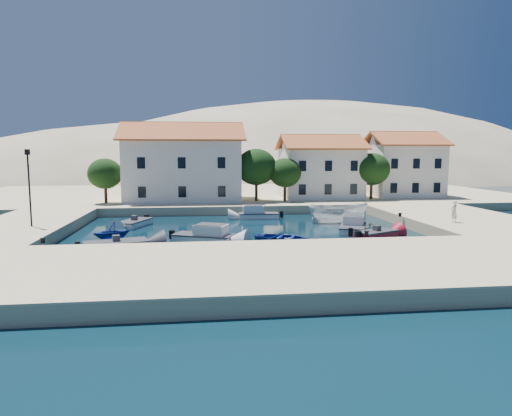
{
  "coord_description": "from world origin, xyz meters",
  "views": [
    {
      "loc": [
        -3.84,
        -30.41,
        6.93
      ],
      "look_at": [
        1.08,
        10.01,
        2.0
      ],
      "focal_mm": 32.0,
      "sensor_mm": 36.0,
      "label": 1
    }
  ],
  "objects_px": {
    "building_left": "(183,161)",
    "building_right": "(403,163)",
    "cabin_cruiser_east": "(353,226)",
    "boat_east": "(338,223)",
    "lamppost": "(29,180)",
    "building_mid": "(320,166)",
    "rowboat_south": "(282,241)",
    "pedestrian": "(454,211)",
    "cabin_cruiser_south": "(203,236)"
  },
  "relations": [
    {
      "from": "cabin_cruiser_south",
      "to": "rowboat_south",
      "type": "distance_m",
      "value": 6.22
    },
    {
      "from": "building_left",
      "to": "cabin_cruiser_east",
      "type": "distance_m",
      "value": 25.77
    },
    {
      "from": "rowboat_south",
      "to": "cabin_cruiser_east",
      "type": "distance_m",
      "value": 8.04
    },
    {
      "from": "rowboat_south",
      "to": "pedestrian",
      "type": "relative_size",
      "value": 2.3
    },
    {
      "from": "building_left",
      "to": "cabin_cruiser_south",
      "type": "distance_m",
      "value": 23.82
    },
    {
      "from": "rowboat_south",
      "to": "building_mid",
      "type": "bearing_deg",
      "value": 5.0
    },
    {
      "from": "cabin_cruiser_east",
      "to": "pedestrian",
      "type": "xyz_separation_m",
      "value": [
        8.17,
        -2.18,
        1.47
      ]
    },
    {
      "from": "cabin_cruiser_south",
      "to": "rowboat_south",
      "type": "bearing_deg",
      "value": 18.58
    },
    {
      "from": "lamppost",
      "to": "cabin_cruiser_east",
      "type": "height_order",
      "value": "lamppost"
    },
    {
      "from": "cabin_cruiser_south",
      "to": "cabin_cruiser_east",
      "type": "relative_size",
      "value": 0.91
    },
    {
      "from": "boat_east",
      "to": "building_mid",
      "type": "bearing_deg",
      "value": 4.83
    },
    {
      "from": "building_right",
      "to": "cabin_cruiser_east",
      "type": "bearing_deg",
      "value": -123.53
    },
    {
      "from": "cabin_cruiser_south",
      "to": "cabin_cruiser_east",
      "type": "distance_m",
      "value": 13.62
    },
    {
      "from": "cabin_cruiser_east",
      "to": "boat_east",
      "type": "relative_size",
      "value": 0.96
    },
    {
      "from": "building_left",
      "to": "pedestrian",
      "type": "relative_size",
      "value": 7.76
    },
    {
      "from": "building_right",
      "to": "lamppost",
      "type": "relative_size",
      "value": 1.52
    },
    {
      "from": "building_mid",
      "to": "boat_east",
      "type": "xyz_separation_m",
      "value": [
        -2.39,
        -16.02,
        -5.22
      ]
    },
    {
      "from": "cabin_cruiser_east",
      "to": "rowboat_south",
      "type": "bearing_deg",
      "value": 141.15
    },
    {
      "from": "building_mid",
      "to": "pedestrian",
      "type": "bearing_deg",
      "value": -76.03
    },
    {
      "from": "building_mid",
      "to": "boat_east",
      "type": "bearing_deg",
      "value": -98.49
    },
    {
      "from": "lamppost",
      "to": "pedestrian",
      "type": "height_order",
      "value": "lamppost"
    },
    {
      "from": "building_left",
      "to": "lamppost",
      "type": "bearing_deg",
      "value": -119.9
    },
    {
      "from": "boat_east",
      "to": "pedestrian",
      "type": "xyz_separation_m",
      "value": [
        8.11,
        -6.97,
        1.95
      ]
    },
    {
      "from": "building_right",
      "to": "pedestrian",
      "type": "bearing_deg",
      "value": -104.67
    },
    {
      "from": "pedestrian",
      "to": "lamppost",
      "type": "bearing_deg",
      "value": -26.41
    },
    {
      "from": "building_mid",
      "to": "pedestrian",
      "type": "distance_m",
      "value": 23.92
    },
    {
      "from": "lamppost",
      "to": "building_mid",
      "type": "bearing_deg",
      "value": 35.45
    },
    {
      "from": "lamppost",
      "to": "boat_east",
      "type": "distance_m",
      "value": 27.97
    },
    {
      "from": "building_mid",
      "to": "lamppost",
      "type": "relative_size",
      "value": 1.69
    },
    {
      "from": "cabin_cruiser_south",
      "to": "lamppost",
      "type": "bearing_deg",
      "value": -168.73
    },
    {
      "from": "building_right",
      "to": "lamppost",
      "type": "height_order",
      "value": "building_right"
    },
    {
      "from": "rowboat_south",
      "to": "pedestrian",
      "type": "xyz_separation_m",
      "value": [
        15.23,
        1.64,
        1.95
      ]
    },
    {
      "from": "lamppost",
      "to": "boat_east",
      "type": "bearing_deg",
      "value": 10.41
    },
    {
      "from": "pedestrian",
      "to": "building_right",
      "type": "bearing_deg",
      "value": -127.84
    },
    {
      "from": "lamppost",
      "to": "boat_east",
      "type": "height_order",
      "value": "lamppost"
    },
    {
      "from": "building_left",
      "to": "building_mid",
      "type": "distance_m",
      "value": 18.04
    },
    {
      "from": "rowboat_south",
      "to": "cabin_cruiser_south",
      "type": "bearing_deg",
      "value": 110.88
    },
    {
      "from": "building_right",
      "to": "cabin_cruiser_south",
      "type": "relative_size",
      "value": 1.87
    },
    {
      "from": "building_left",
      "to": "boat_east",
      "type": "distance_m",
      "value": 22.46
    },
    {
      "from": "building_left",
      "to": "building_right",
      "type": "height_order",
      "value": "building_left"
    },
    {
      "from": "building_left",
      "to": "cabin_cruiser_east",
      "type": "bearing_deg",
      "value": -51.89
    },
    {
      "from": "building_left",
      "to": "pedestrian",
      "type": "distance_m",
      "value": 32.59
    },
    {
      "from": "lamppost",
      "to": "cabin_cruiser_east",
      "type": "bearing_deg",
      "value": 0.39
    },
    {
      "from": "building_left",
      "to": "cabin_cruiser_south",
      "type": "relative_size",
      "value": 2.9
    },
    {
      "from": "rowboat_south",
      "to": "lamppost",
      "type": "bearing_deg",
      "value": 105.8
    },
    {
      "from": "pedestrian",
      "to": "building_mid",
      "type": "bearing_deg",
      "value": -99.2
    },
    {
      "from": "cabin_cruiser_south",
      "to": "boat_east",
      "type": "xyz_separation_m",
      "value": [
        13.29,
        8.05,
        -0.48
      ]
    },
    {
      "from": "building_mid",
      "to": "rowboat_south",
      "type": "height_order",
      "value": "building_mid"
    },
    {
      "from": "building_left",
      "to": "rowboat_south",
      "type": "relative_size",
      "value": 3.37
    },
    {
      "from": "lamppost",
      "to": "cabin_cruiser_east",
      "type": "relative_size",
      "value": 1.12
    }
  ]
}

